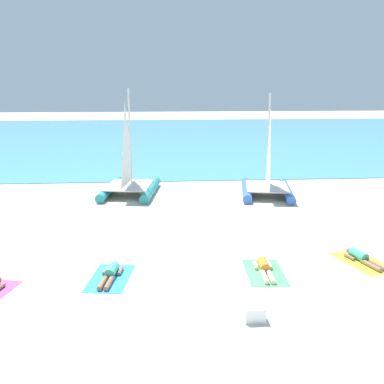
% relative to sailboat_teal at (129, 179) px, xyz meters
% --- Properties ---
extents(ground_plane, '(120.00, 120.00, 0.00)m').
position_rel_sailboat_teal_xyz_m(ground_plane, '(2.80, -0.28, -0.77)').
color(ground_plane, beige).
extents(ocean_water, '(120.00, 40.00, 0.05)m').
position_rel_sailboat_teal_xyz_m(ocean_water, '(2.80, 22.66, -0.74)').
color(ocean_water, '#4C9EB7').
rests_on(ocean_water, ground).
extents(sailboat_teal, '(3.03, 4.26, 5.16)m').
position_rel_sailboat_teal_xyz_m(sailboat_teal, '(0.00, 0.00, 0.00)').
color(sailboat_teal, teal).
rests_on(sailboat_teal, ground).
extents(sailboat_blue, '(3.01, 4.14, 4.95)m').
position_rel_sailboat_teal_xyz_m(sailboat_blue, '(6.78, -0.69, -0.03)').
color(sailboat_blue, blue).
rests_on(sailboat_blue, ground).
extents(towel_center_left, '(1.35, 2.03, 0.01)m').
position_rel_sailboat_teal_xyz_m(towel_center_left, '(0.06, -9.64, -0.76)').
color(towel_center_left, '#338CD8').
rests_on(towel_center_left, ground).
extents(sunbather_center_left, '(0.62, 1.57, 0.30)m').
position_rel_sailboat_teal_xyz_m(sunbather_center_left, '(0.07, -9.58, -0.64)').
color(sunbather_center_left, '#3FB28C').
rests_on(sunbather_center_left, towel_center_left).
extents(towel_center_right, '(1.18, 1.94, 0.01)m').
position_rel_sailboat_teal_xyz_m(towel_center_right, '(4.60, -9.58, -0.76)').
color(towel_center_right, '#4CB266').
rests_on(towel_center_right, ground).
extents(sunbather_center_right, '(0.56, 1.56, 0.30)m').
position_rel_sailboat_teal_xyz_m(sunbather_center_right, '(4.60, -9.51, -0.64)').
color(sunbather_center_right, orange).
rests_on(sunbather_center_right, towel_center_right).
extents(towel_rightmost, '(1.62, 2.14, 0.01)m').
position_rel_sailboat_teal_xyz_m(towel_rightmost, '(7.84, -9.04, -0.76)').
color(towel_rightmost, yellow).
rests_on(towel_rightmost, ground).
extents(sunbather_rightmost, '(0.83, 1.54, 0.30)m').
position_rel_sailboat_teal_xyz_m(sunbather_rightmost, '(7.82, -8.97, -0.64)').
color(sunbather_rightmost, '#3FB28C').
rests_on(sunbather_rightmost, towel_rightmost).
extents(cooler_box, '(0.50, 0.36, 0.36)m').
position_rel_sailboat_teal_xyz_m(cooler_box, '(3.73, -12.19, -0.59)').
color(cooler_box, white).
rests_on(cooler_box, ground).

